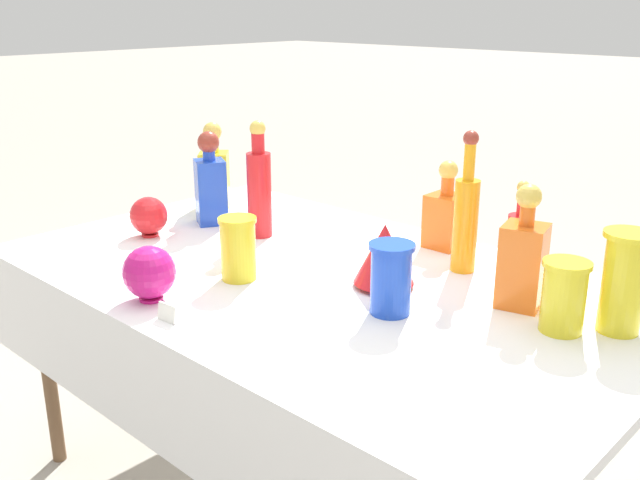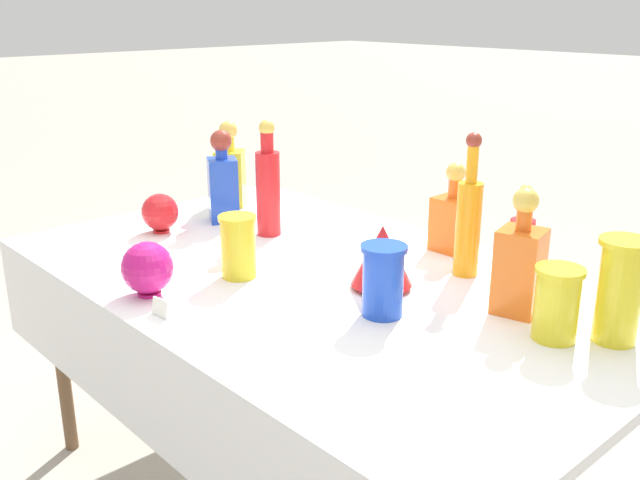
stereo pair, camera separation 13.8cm
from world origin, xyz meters
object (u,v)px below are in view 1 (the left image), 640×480
Objects in this scene: square_decanter_1 at (523,259)px; square_decanter_2 at (214,173)px; square_decanter_3 at (446,215)px; round_bowl_1 at (149,273)px; tall_bottle_0 at (259,188)px; tall_bottle_2 at (518,243)px; slender_vase_2 at (391,276)px; slender_vase_3 at (564,294)px; square_decanter_0 at (210,183)px; slender_vase_1 at (624,279)px; tall_bottle_1 at (466,217)px; round_bowl_0 at (149,216)px; fluted_vase_0 at (384,254)px; slender_vase_0 at (238,246)px.

square_decanter_2 is (-1.24, 0.06, 0.00)m from square_decanter_1.
round_bowl_1 is (-0.31, -0.85, -0.03)m from square_decanter_3.
square_decanter_1 reaches higher than round_bowl_1.
tall_bottle_0 is 0.58m from square_decanter_3.
tall_bottle_2 is 1.57× the size of slender_vase_2.
slender_vase_3 is (1.38, -0.12, -0.04)m from square_decanter_2.
square_decanter_0 is (-0.22, -0.02, -0.02)m from tall_bottle_0.
slender_vase_1 is at bearing 4.22° from tall_bottle_0.
slender_vase_3 is at bearing 32.78° from round_bowl_1.
slender_vase_2 is at bearing 35.71° from round_bowl_1.
square_decanter_1 is (0.23, -0.11, -0.03)m from tall_bottle_1.
slender_vase_3 is (-0.09, -0.09, -0.04)m from slender_vase_1.
round_bowl_1 is (0.19, -0.54, -0.08)m from tall_bottle_0.
slender_vase_2 reaches higher than round_bowl_1.
square_decanter_2 reaches higher than tall_bottle_2.
square_decanter_0 reaches higher than round_bowl_1.
square_decanter_3 is at bearing 148.93° from slender_vase_3.
round_bowl_0 is (-1.13, -0.30, -0.06)m from square_decanter_1.
square_decanter_0 is 1.86× the size of slender_vase_3.
fluted_vase_0 is 0.83m from round_bowl_0.
fluted_vase_0 is (0.92, -0.19, -0.04)m from square_decanter_2.
tall_bottle_1 is at bearing 154.03° from square_decanter_1.
tall_bottle_0 is 1.02m from slender_vase_3.
tall_bottle_1 is (0.64, 0.17, -0.00)m from tall_bottle_0.
tall_bottle_1 is at bearing 94.49° from slender_vase_2.
square_decanter_1 is at bearing 4.12° from square_decanter_0.
tall_bottle_1 is 0.42m from slender_vase_3.
round_bowl_0 is (-0.49, 0.05, -0.03)m from slender_vase_0.
square_decanter_0 is 0.78m from fluted_vase_0.
fluted_vase_0 is 1.35× the size of round_bowl_0.
square_decanter_0 is 0.20m from square_decanter_2.
square_decanter_1 is at bearing -32.94° from square_decanter_3.
slender_vase_0 is 0.73× the size of slender_vase_1.
tall_bottle_1 reaches higher than square_decanter_2.
square_decanter_2 is 1.39m from slender_vase_3.
square_decanter_1 is 2.18× the size of round_bowl_1.
tall_bottle_1 is at bearing 70.69° from fluted_vase_0.
square_decanter_3 is at bearing 109.67° from slender_vase_2.
square_decanter_0 is 2.21× the size of round_bowl_1.
square_decanter_3 is 0.66m from slender_vase_1.
fluted_vase_0 is at bearing -109.31° from tall_bottle_1.
tall_bottle_1 is 1.26× the size of square_decanter_0.
round_bowl_1 is (-0.48, -0.35, -0.02)m from slender_vase_2.
square_decanter_0 is 0.91m from slender_vase_2.
square_decanter_3 is at bearing 12.63° from square_decanter_2.
square_decanter_2 is (-1.01, -0.06, -0.03)m from tall_bottle_1.
slender_vase_1 is 1.85× the size of round_bowl_0.
slender_vase_0 is at bearing -30.94° from square_decanter_0.
square_decanter_1 is 1.79× the size of fluted_vase_0.
slender_vase_0 is 0.83m from slender_vase_3.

